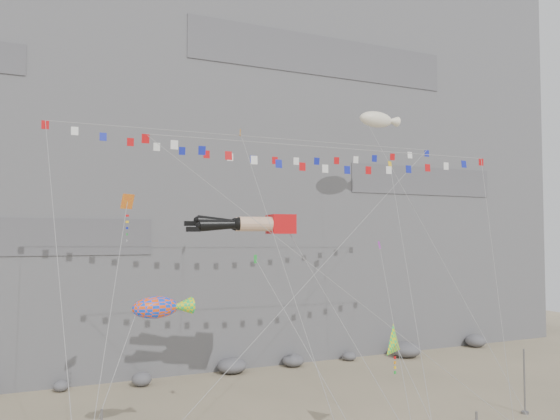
{
  "coord_description": "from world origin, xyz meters",
  "views": [
    {
      "loc": [
        -15.9,
        -29.15,
        12.05
      ],
      "look_at": [
        1.08,
        9.0,
        14.06
      ],
      "focal_mm": 35.0,
      "sensor_mm": 36.0,
      "label": 1
    }
  ],
  "objects": [
    {
      "name": "cliff",
      "position": [
        0.0,
        32.0,
        25.0
      ],
      "size": [
        80.0,
        28.0,
        50.0
      ],
      "primitive_type": "cube",
      "color": "slate",
      "rests_on": "ground"
    },
    {
      "name": "talus_boulders",
      "position": [
        0.0,
        17.0,
        0.6
      ],
      "size": [
        60.0,
        3.0,
        1.2
      ],
      "primitive_type": null,
      "color": "slate",
      "rests_on": "ground"
    },
    {
      "name": "anchor_pole_right",
      "position": [
        14.63,
        -1.55,
        2.18
      ],
      "size": [
        0.12,
        0.12,
        4.36
      ],
      "primitive_type": "cylinder",
      "color": "slate",
      "rests_on": "ground"
    },
    {
      "name": "legs_kite",
      "position": [
        -2.6,
        5.44,
        12.87
      ],
      "size": [
        9.05,
        15.08,
        18.5
      ],
      "rotation": [
        0.0,
        0.0,
        -0.15
      ],
      "color": "red",
      "rests_on": "ground"
    },
    {
      "name": "flag_banner_upper",
      "position": [
        -0.62,
        8.13,
        19.38
      ],
      "size": [
        29.98,
        13.55,
        27.06
      ],
      "color": "red",
      "rests_on": "ground"
    },
    {
      "name": "flag_banner_lower",
      "position": [
        2.74,
        3.2,
        18.08
      ],
      "size": [
        25.78,
        6.4,
        21.26
      ],
      "color": "red",
      "rests_on": "ground"
    },
    {
      "name": "harlequin_kite",
      "position": [
        -11.12,
        3.61,
        14.04
      ],
      "size": [
        4.07,
        9.41,
        16.64
      ],
      "color": "red",
      "rests_on": "ground"
    },
    {
      "name": "fish_windsock",
      "position": [
        -10.05,
        0.39,
        8.23
      ],
      "size": [
        6.91,
        6.38,
        10.98
      ],
      "color": "#FF490D",
      "rests_on": "ground"
    },
    {
      "name": "delta_kite",
      "position": [
        2.71,
        -3.35,
        6.0
      ],
      "size": [
        2.07,
        5.46,
        7.87
      ],
      "color": "yellow",
      "rests_on": "ground"
    },
    {
      "name": "blimp_windsock",
      "position": [
        11.7,
        11.6,
        22.48
      ],
      "size": [
        4.7,
        14.89,
        26.53
      ],
      "color": "white",
      "rests_on": "ground"
    },
    {
      "name": "small_kite_a",
      "position": [
        -2.59,
        7.39,
        19.0
      ],
      "size": [
        1.64,
        14.19,
        23.79
      ],
      "color": "orange",
      "rests_on": "ground"
    },
    {
      "name": "small_kite_b",
      "position": [
        7.33,
        4.82,
        11.24
      ],
      "size": [
        5.17,
        10.67,
        15.73
      ],
      "color": "#AC21C1",
      "rests_on": "ground"
    },
    {
      "name": "small_kite_c",
      "position": [
        -4.13,
        0.56,
        10.53
      ],
      "size": [
        3.99,
        9.02,
        13.98
      ],
      "color": "green",
      "rests_on": "ground"
    },
    {
      "name": "small_kite_d",
      "position": [
        10.38,
        7.65,
        17.61
      ],
      "size": [
        7.89,
        14.84,
        23.91
      ],
      "color": "yellow",
      "rests_on": "ground"
    }
  ]
}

